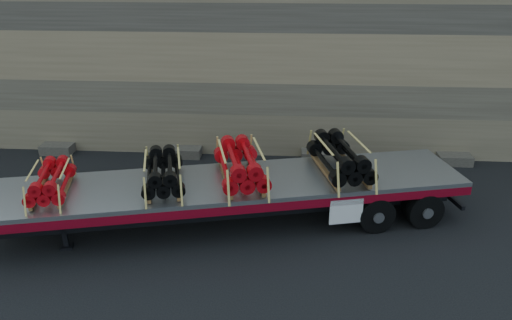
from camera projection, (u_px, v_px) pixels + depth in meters
The scene contains 7 objects.
ground at pixel (255, 220), 14.50m from camera, with size 120.00×120.00×0.00m, color black.
rock_wall at pixel (267, 56), 19.12m from camera, with size 44.00×3.00×7.00m, color #7A6B54.
trailer at pixel (227, 202), 14.10m from camera, with size 13.39×2.58×1.34m, color #999CA0, non-canonical shape.
bundle_front at pixel (51, 182), 12.98m from camera, with size 0.97×1.94×0.69m, color red, non-canonical shape.
bundle_midfront at pixel (163, 173), 13.42m from camera, with size 1.08×2.16×0.77m, color black, non-canonical shape.
bundle_midrear at pixel (241, 165), 13.74m from camera, with size 1.24×2.48×0.88m, color red, non-canonical shape.
bundle_rear at pixel (340, 158), 14.19m from camera, with size 1.26×2.53×0.90m, color black, non-canonical shape.
Camera 1 is at (0.90, -12.65, 7.24)m, focal length 35.00 mm.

